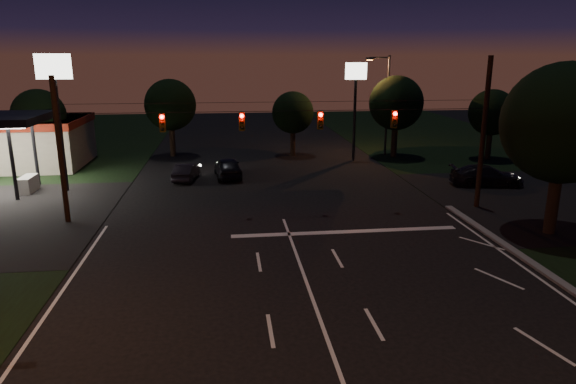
{
  "coord_description": "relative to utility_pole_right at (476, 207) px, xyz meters",
  "views": [
    {
      "loc": [
        -3.08,
        -13.5,
        9.0
      ],
      "look_at": [
        -0.38,
        8.8,
        3.0
      ],
      "focal_mm": 32.0,
      "sensor_mm": 36.0,
      "label": 1
    }
  ],
  "objects": [
    {
      "name": "ground",
      "position": [
        -12.0,
        -15.0,
        0.0
      ],
      "size": [
        140.0,
        140.0,
        0.0
      ],
      "primitive_type": "plane",
      "color": "black",
      "rests_on": "ground"
    },
    {
      "name": "stop_bar",
      "position": [
        -9.0,
        -3.5,
        0.01
      ],
      "size": [
        12.0,
        0.5,
        0.01
      ],
      "primitive_type": "cube",
      "color": "silver",
      "rests_on": "ground"
    },
    {
      "name": "utility_pole_right",
      "position": [
        0.0,
        0.0,
        0.0
      ],
      "size": [
        0.3,
        0.3,
        9.0
      ],
      "primitive_type": "cylinder",
      "color": "black",
      "rests_on": "ground"
    },
    {
      "name": "utility_pole_left",
      "position": [
        -24.0,
        0.0,
        0.0
      ],
      "size": [
        0.28,
        0.28,
        8.0
      ],
      "primitive_type": "cylinder",
      "color": "black",
      "rests_on": "ground"
    },
    {
      "name": "signal_span",
      "position": [
        -12.0,
        -0.04,
        5.5
      ],
      "size": [
        24.0,
        0.4,
        1.56
      ],
      "color": "black",
      "rests_on": "ground"
    },
    {
      "name": "pole_sign_left_near",
      "position": [
        -26.0,
        7.0,
        6.98
      ],
      "size": [
        2.2,
        0.3,
        9.1
      ],
      "color": "black",
      "rests_on": "ground"
    },
    {
      "name": "pole_sign_right",
      "position": [
        -4.0,
        15.0,
        6.24
      ],
      "size": [
        1.8,
        0.3,
        8.4
      ],
      "color": "black",
      "rests_on": "ground"
    },
    {
      "name": "street_light_right_far",
      "position": [
        -0.76,
        17.0,
        5.24
      ],
      "size": [
        2.2,
        0.35,
        9.0
      ],
      "color": "black",
      "rests_on": "ground"
    },
    {
      "name": "tree_right_near",
      "position": [
        1.53,
        -4.83,
        5.68
      ],
      "size": [
        6.0,
        6.0,
        8.76
      ],
      "color": "black",
      "rests_on": "ground"
    },
    {
      "name": "tree_far_a",
      "position": [
        -29.98,
        15.12,
        4.26
      ],
      "size": [
        4.2,
        4.2,
        6.42
      ],
      "color": "black",
      "rests_on": "ground"
    },
    {
      "name": "tree_far_b",
      "position": [
        -19.98,
        19.13,
        4.61
      ],
      "size": [
        4.6,
        4.6,
        6.98
      ],
      "color": "black",
      "rests_on": "ground"
    },
    {
      "name": "tree_far_c",
      "position": [
        -8.98,
        18.1,
        3.9
      ],
      "size": [
        3.8,
        3.8,
        5.86
      ],
      "color": "black",
      "rests_on": "ground"
    },
    {
      "name": "tree_far_d",
      "position": [
        0.02,
        16.13,
        4.83
      ],
      "size": [
        4.8,
        4.8,
        7.3
      ],
      "color": "black",
      "rests_on": "ground"
    },
    {
      "name": "tree_far_e",
      "position": [
        8.02,
        14.11,
        4.11
      ],
      "size": [
        4.0,
        4.0,
        6.18
      ],
      "color": "black",
      "rests_on": "ground"
    },
    {
      "name": "car_oncoming_a",
      "position": [
        -15.04,
        9.78,
        0.77
      ],
      "size": [
        2.31,
        4.71,
        1.55
      ],
      "primitive_type": "imported",
      "rotation": [
        0.0,
        0.0,
        3.25
      ],
      "color": "black",
      "rests_on": "ground"
    },
    {
      "name": "car_oncoming_b",
      "position": [
        -18.11,
        9.27,
        0.63
      ],
      "size": [
        1.93,
        3.99,
        1.26
      ],
      "primitive_type": "imported",
      "rotation": [
        0.0,
        0.0,
        2.98
      ],
      "color": "black",
      "rests_on": "ground"
    },
    {
      "name": "car_cross",
      "position": [
        3.19,
        4.96,
        0.73
      ],
      "size": [
        5.32,
        2.9,
        1.46
      ],
      "primitive_type": "imported",
      "rotation": [
        0.0,
        0.0,
        1.39
      ],
      "color": "black",
      "rests_on": "ground"
    }
  ]
}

